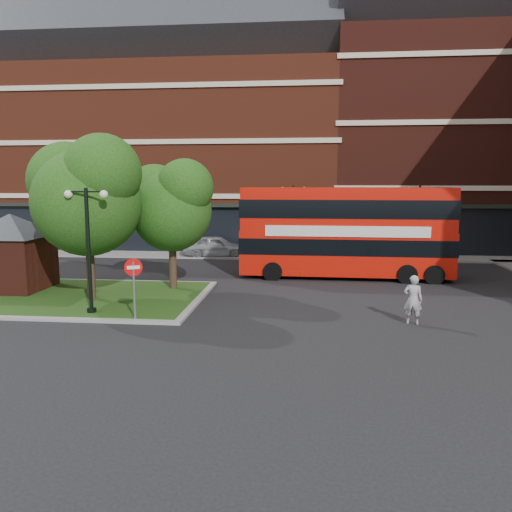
# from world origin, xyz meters

# --- Properties ---
(ground) EXTENTS (120.00, 120.00, 0.00)m
(ground) POSITION_xyz_m (0.00, 0.00, 0.00)
(ground) COLOR black
(ground) RESTS_ON ground
(pavement_far) EXTENTS (44.00, 3.00, 0.12)m
(pavement_far) POSITION_xyz_m (0.00, 16.50, 0.06)
(pavement_far) COLOR slate
(pavement_far) RESTS_ON ground
(terrace_far_left) EXTENTS (26.00, 12.00, 14.00)m
(terrace_far_left) POSITION_xyz_m (-8.00, 24.00, 7.00)
(terrace_far_left) COLOR maroon
(terrace_far_left) RESTS_ON ground
(terrace_far_right) EXTENTS (18.00, 12.00, 16.00)m
(terrace_far_right) POSITION_xyz_m (14.00, 24.00, 8.00)
(terrace_far_right) COLOR #471911
(terrace_far_right) RESTS_ON ground
(traffic_island) EXTENTS (12.60, 7.60, 0.15)m
(traffic_island) POSITION_xyz_m (-8.00, 3.00, 0.07)
(traffic_island) COLOR gray
(traffic_island) RESTS_ON ground
(kiosk) EXTENTS (6.51, 6.51, 3.60)m
(kiosk) POSITION_xyz_m (-11.00, 4.00, 2.32)
(kiosk) COLOR #471911
(kiosk) RESTS_ON traffic_island
(tree_island_west) EXTENTS (5.40, 4.71, 7.21)m
(tree_island_west) POSITION_xyz_m (-6.60, 2.58, 4.79)
(tree_island_west) COLOR #2D2116
(tree_island_west) RESTS_ON ground
(tree_island_east) EXTENTS (4.46, 3.90, 6.29)m
(tree_island_east) POSITION_xyz_m (-3.58, 5.06, 4.24)
(tree_island_east) COLOR #2D2116
(tree_island_east) RESTS_ON ground
(lamp_island) EXTENTS (1.72, 0.36, 5.00)m
(lamp_island) POSITION_xyz_m (-5.50, 0.20, 2.83)
(lamp_island) COLOR black
(lamp_island) RESTS_ON ground
(lamp_far_left) EXTENTS (1.72, 0.36, 5.00)m
(lamp_far_left) POSITION_xyz_m (2.00, 14.50, 2.83)
(lamp_far_left) COLOR black
(lamp_far_left) RESTS_ON ground
(lamp_far_right) EXTENTS (1.72, 0.36, 5.00)m
(lamp_far_right) POSITION_xyz_m (10.00, 14.50, 2.83)
(lamp_far_right) COLOR black
(lamp_far_right) RESTS_ON ground
(bus) EXTENTS (11.37, 2.83, 4.32)m
(bus) POSITION_xyz_m (4.98, 9.29, 2.84)
(bus) COLOR red
(bus) RESTS_ON ground
(woman) EXTENTS (0.76, 0.59, 1.85)m
(woman) POSITION_xyz_m (6.80, 0.25, 0.92)
(woman) COLOR #9A9A9C
(woman) RESTS_ON ground
(car_silver) EXTENTS (4.64, 2.11, 1.55)m
(car_silver) POSITION_xyz_m (-3.39, 16.00, 0.77)
(car_silver) COLOR #9EA0A5
(car_silver) RESTS_ON ground
(car_white) EXTENTS (4.34, 1.52, 1.43)m
(car_white) POSITION_xyz_m (8.49, 14.50, 0.71)
(car_white) COLOR white
(car_white) RESTS_ON ground
(no_entry_sign) EXTENTS (0.63, 0.33, 2.42)m
(no_entry_sign) POSITION_xyz_m (-3.50, -0.50, 1.73)
(no_entry_sign) COLOR slate
(no_entry_sign) RESTS_ON ground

